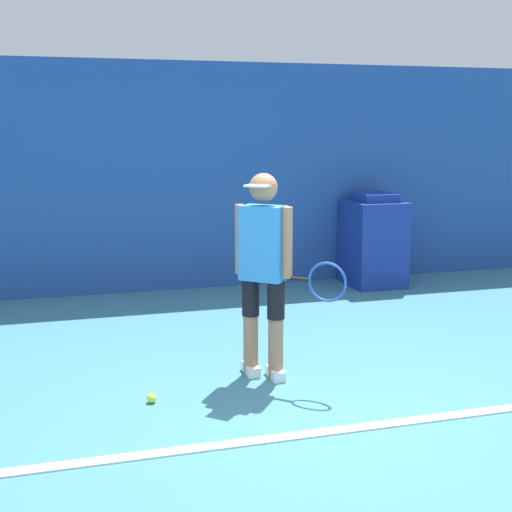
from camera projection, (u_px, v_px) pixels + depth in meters
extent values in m
plane|color=teal|center=(327.00, 421.00, 4.84)|extent=(24.00, 24.00, 0.00)
cube|color=#234C99|center=(197.00, 177.00, 8.59)|extent=(24.00, 0.10, 2.72)
cube|color=white|center=(338.00, 431.00, 4.67)|extent=(21.60, 0.10, 0.01)
cylinder|color=#A37556|center=(251.00, 345.00, 5.71)|extent=(0.12, 0.12, 0.49)
cylinder|color=black|center=(251.00, 297.00, 5.64)|extent=(0.14, 0.14, 0.30)
cube|color=white|center=(251.00, 369.00, 5.75)|extent=(0.10, 0.24, 0.08)
cylinder|color=#A37556|center=(276.00, 348.00, 5.62)|extent=(0.12, 0.12, 0.49)
cylinder|color=black|center=(276.00, 300.00, 5.54)|extent=(0.14, 0.14, 0.30)
cube|color=white|center=(276.00, 373.00, 5.65)|extent=(0.10, 0.24, 0.08)
cube|color=#338CE0|center=(263.00, 243.00, 5.51)|extent=(0.39, 0.38, 0.58)
sphere|color=#A37556|center=(263.00, 187.00, 5.43)|extent=(0.22, 0.22, 0.22)
cube|color=white|center=(258.00, 186.00, 5.34)|extent=(0.21, 0.21, 0.02)
cylinder|color=#A37556|center=(241.00, 239.00, 5.59)|extent=(0.09, 0.09, 0.55)
cylinder|color=#A37556|center=(287.00, 243.00, 5.42)|extent=(0.09, 0.09, 0.55)
cylinder|color=black|center=(298.00, 279.00, 5.43)|extent=(0.16, 0.15, 0.03)
torus|color=#2851B2|center=(327.00, 282.00, 5.33)|extent=(0.24, 0.22, 0.31)
sphere|color=#D1E533|center=(152.00, 398.00, 5.15)|extent=(0.07, 0.07, 0.07)
cube|color=navy|center=(373.00, 243.00, 8.88)|extent=(0.64, 0.75, 1.05)
cube|color=navy|center=(374.00, 197.00, 8.78)|extent=(0.45, 0.52, 0.10)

